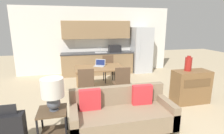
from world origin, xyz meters
TOP-DOWN VIEW (x-y plane):
  - wall_back at (-0.00, 4.63)m, footprint 6.40×0.07m
  - kitchen_counter at (0.01, 4.33)m, footprint 2.91×0.65m
  - refrigerator at (1.89, 4.22)m, footprint 0.78×0.75m
  - dining_table at (-0.23, 2.45)m, footprint 1.47×0.93m
  - couch at (-0.17, 0.23)m, footprint 1.92×0.80m
  - side_table at (-1.42, 0.23)m, footprint 0.49×0.49m
  - table_lamp at (-1.38, 0.23)m, footprint 0.38×0.38m
  - credenza at (1.94, 1.01)m, footprint 0.93×0.46m
  - vase at (1.83, 1.05)m, footprint 0.17×0.17m
  - dining_chair_near_right at (0.24, 1.58)m, footprint 0.45×0.45m
  - dining_chair_near_left at (-0.70, 1.64)m, footprint 0.45×0.45m
  - dining_chair_far_right at (0.24, 3.25)m, footprint 0.42×0.42m
  - laptop at (-0.18, 2.61)m, footprint 0.40×0.37m
  - suitcase at (-2.05, 0.04)m, footprint 0.45×0.22m

SIDE VIEW (x-z plane):
  - couch at x=-0.17m, z-range -0.08..0.75m
  - suitcase at x=-2.05m, z-range -0.07..0.74m
  - side_table at x=-1.42m, z-range 0.10..0.65m
  - credenza at x=1.94m, z-range 0.00..0.85m
  - dining_chair_near_right at x=0.24m, z-range 0.04..0.97m
  - dining_chair_near_left at x=-0.70m, z-range 0.04..0.97m
  - dining_chair_far_right at x=0.24m, z-range 0.04..0.97m
  - dining_table at x=-0.23m, z-range 0.31..1.04m
  - laptop at x=-0.18m, z-range 0.68..0.88m
  - kitchen_counter at x=0.01m, z-range -0.23..1.92m
  - table_lamp at x=-1.38m, z-range 0.62..1.20m
  - refrigerator at x=1.89m, z-range 0.00..1.89m
  - vase at x=1.83m, z-range 0.84..1.23m
  - wall_back at x=0.00m, z-range 0.00..2.70m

